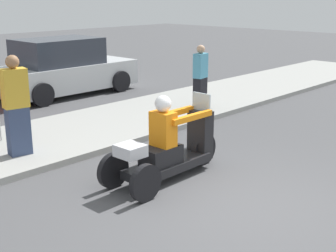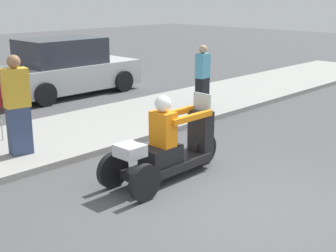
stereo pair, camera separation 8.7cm
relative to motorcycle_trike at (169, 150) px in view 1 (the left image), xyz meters
name	(u,v)px [view 1 (the left image)]	position (x,y,z in m)	size (l,w,h in m)	color
ground_plane	(244,207)	(-0.06, -1.51, -0.49)	(60.00, 60.00, 0.00)	#4C4C4F
sidewalk_strip	(57,137)	(-0.06, 3.09, -0.43)	(28.00, 2.80, 0.12)	#9E9E99
motorcycle_trike	(169,150)	(0.00, 0.00, 0.00)	(2.31, 0.82, 1.40)	black
spectator_end_of_line	(200,78)	(3.76, 2.45, 0.39)	(0.40, 0.28, 1.57)	black
spectator_by_tree	(16,108)	(-1.21, 2.52, 0.49)	(0.46, 0.32, 1.78)	#38476B
parked_car_lot_center	(63,69)	(2.66, 6.77, 0.28)	(4.20, 1.98, 1.66)	silver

